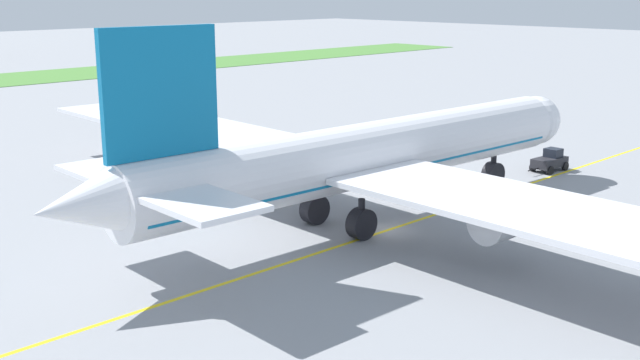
% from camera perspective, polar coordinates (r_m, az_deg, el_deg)
% --- Properties ---
extents(ground_plane, '(600.00, 600.00, 0.00)m').
position_cam_1_polar(ground_plane, '(61.32, 4.81, -3.72)').
color(ground_plane, gray).
rests_on(ground_plane, ground).
extents(apron_taxi_line, '(280.00, 0.36, 0.01)m').
position_cam_1_polar(apron_taxi_line, '(61.23, 4.91, -3.74)').
color(apron_taxi_line, yellow).
rests_on(apron_taxi_line, ground).
extents(airliner_foreground, '(53.68, 85.93, 16.39)m').
position_cam_1_polar(airliner_foreground, '(61.36, 3.17, 1.71)').
color(airliner_foreground, white).
rests_on(airliner_foreground, ground).
extents(pushback_tug, '(5.95, 2.52, 2.29)m').
position_cam_1_polar(pushback_tug, '(84.07, 16.64, 1.37)').
color(pushback_tug, '#26262B').
rests_on(pushback_tug, ground).
extents(ground_crew_wingwalker_port, '(0.52, 0.39, 1.59)m').
position_cam_1_polar(ground_crew_wingwalker_port, '(71.76, 4.75, -0.27)').
color(ground_crew_wingwalker_port, black).
rests_on(ground_crew_wingwalker_port, ground).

